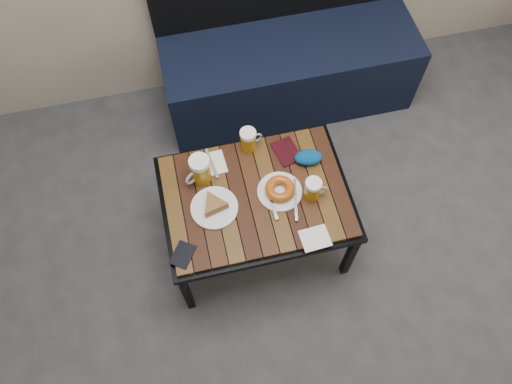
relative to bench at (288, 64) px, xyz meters
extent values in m
cube|color=black|center=(0.00, -0.02, -0.05)|extent=(1.40, 0.50, 0.45)
cube|color=black|center=(-0.78, -1.16, -0.06)|extent=(0.03, 0.03, 0.42)
cube|color=black|center=(0.00, -1.16, -0.06)|extent=(0.04, 0.03, 0.42)
cube|color=black|center=(-0.78, -0.60, -0.06)|extent=(0.03, 0.04, 0.42)
cube|color=black|center=(0.00, -0.60, -0.06)|extent=(0.04, 0.04, 0.42)
cube|color=black|center=(-0.39, -0.88, 0.16)|extent=(0.84, 0.62, 0.03)
cube|color=#37210C|center=(-0.39, -0.88, 0.19)|extent=(0.80, 0.58, 0.02)
cylinder|color=#966A0C|center=(-0.61, -0.74, 0.26)|extent=(0.12, 0.12, 0.12)
cylinder|color=white|center=(-0.61, -0.74, 0.33)|extent=(0.09, 0.09, 0.03)
torus|color=#8C999E|center=(-0.65, -0.76, 0.26)|extent=(0.07, 0.05, 0.07)
cylinder|color=#966A0C|center=(-0.37, -0.63, 0.25)|extent=(0.08, 0.08, 0.10)
cylinder|color=white|center=(-0.37, -0.63, 0.31)|extent=(0.07, 0.07, 0.02)
torus|color=#8C999E|center=(-0.33, -0.62, 0.25)|extent=(0.06, 0.02, 0.06)
cylinder|color=#966A0C|center=(-0.15, -0.94, 0.25)|extent=(0.08, 0.08, 0.09)
cylinder|color=white|center=(-0.15, -0.94, 0.31)|extent=(0.07, 0.07, 0.02)
torus|color=#8C999E|center=(-0.11, -0.94, 0.25)|extent=(0.06, 0.02, 0.06)
cylinder|color=white|center=(-0.58, -0.90, 0.21)|extent=(0.21, 0.21, 0.01)
cylinder|color=white|center=(-0.29, -0.89, 0.21)|extent=(0.20, 0.20, 0.01)
torus|color=maroon|center=(-0.29, -0.89, 0.23)|extent=(0.13, 0.13, 0.04)
cube|color=#A5A8AD|center=(-0.23, -0.95, 0.21)|extent=(0.06, 0.21, 0.00)
cube|color=#A5A8AD|center=(-0.33, -0.95, 0.21)|extent=(0.02, 0.15, 0.00)
cube|color=white|center=(-0.55, -0.68, 0.20)|extent=(0.13, 0.13, 0.01)
cube|color=#A5A8AD|center=(-0.55, -0.68, 0.21)|extent=(0.04, 0.16, 0.00)
cube|color=white|center=(-0.20, -1.14, 0.20)|extent=(0.13, 0.11, 0.01)
cube|color=black|center=(-0.75, -1.09, 0.20)|extent=(0.13, 0.14, 0.01)
cube|color=black|center=(-0.20, -0.69, 0.20)|extent=(0.13, 0.16, 0.01)
ellipsoid|color=navy|center=(-0.12, -0.76, 0.23)|extent=(0.14, 0.10, 0.06)
camera|label=1|loc=(-0.62, -1.88, 2.15)|focal=35.00mm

